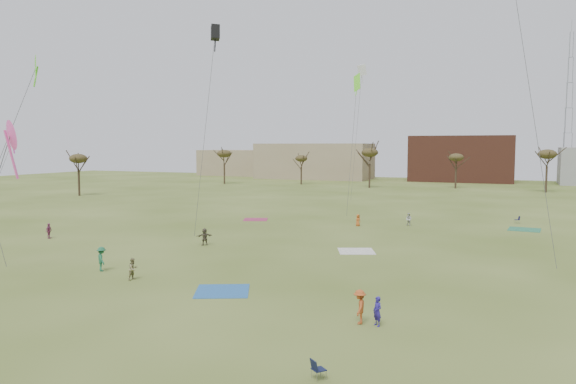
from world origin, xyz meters
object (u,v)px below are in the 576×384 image
at_px(camp_chair_center, 318,373).
at_px(flyer_near_center, 102,259).
at_px(radio_tower, 568,107).
at_px(flyer_near_right, 377,311).
at_px(camp_chair_right, 517,221).

bearing_deg(camp_chair_center, flyer_near_center, 11.55).
relative_size(camp_chair_center, radio_tower, 0.02).
distance_m(flyer_near_right, camp_chair_center, 7.50).
bearing_deg(flyer_near_right, camp_chair_center, -55.72).
bearing_deg(camp_chair_center, camp_chair_right, -58.26).
bearing_deg(camp_chair_center, flyer_near_right, -55.01).
xyz_separation_m(camp_chair_center, camp_chair_right, (7.56, 51.68, 0.00)).
height_order(camp_chair_center, radio_tower, radio_tower).
bearing_deg(camp_chair_right, radio_tower, 153.90).
xyz_separation_m(camp_chair_right, radio_tower, (11.39, 84.46, 18.95)).
relative_size(flyer_near_center, camp_chair_center, 2.15).
bearing_deg(flyer_near_center, camp_chair_right, -88.52).
distance_m(flyer_near_right, radio_tower, 131.28).
distance_m(flyer_near_right, camp_chair_right, 44.77).
distance_m(flyer_near_center, camp_chair_center, 24.65).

